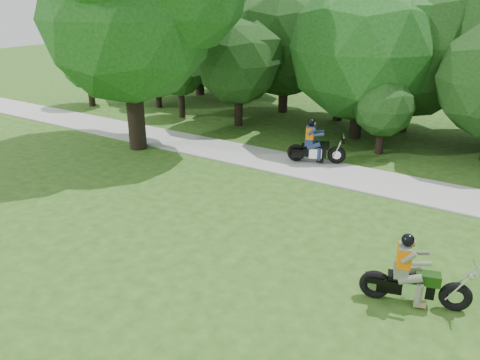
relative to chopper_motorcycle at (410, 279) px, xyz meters
The scene contains 5 objects.
ground 2.42m from the chopper_motorcycle, 124.12° to the right, with size 100.00×100.00×0.00m, color #244C15.
walkway 6.22m from the chopper_motorcycle, 102.31° to the left, with size 60.00×2.20×0.06m, color #A3A39E.
tree_line 13.49m from the chopper_motorcycle, 99.23° to the left, with size 40.29×12.58×7.74m.
chopper_motorcycle is the anchor object (origin of this frame).
touring_motorcycle 8.36m from the chopper_motorcycle, 127.64° to the left, with size 2.05×1.21×1.63m.
Camera 1 is at (2.72, -6.52, 5.84)m, focal length 35.00 mm.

